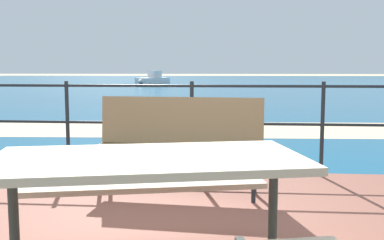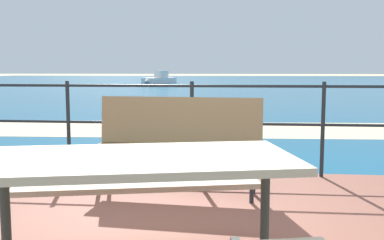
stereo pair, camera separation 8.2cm
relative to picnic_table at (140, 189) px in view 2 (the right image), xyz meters
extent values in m
cube|color=#145B84|center=(-0.03, 40.41, -0.65)|extent=(90.00, 90.00, 0.01)
cube|color=beige|center=(-0.03, 7.16, -0.65)|extent=(54.06, 5.11, 0.01)
cube|color=#BCAD93|center=(0.00, 0.00, 0.16)|extent=(1.72, 1.14, 0.04)
cube|color=#BCAD93|center=(-0.14, 0.58, -0.13)|extent=(1.60, 0.62, 0.04)
cylinder|color=#2D3833|center=(-0.65, -0.16, -0.22)|extent=(0.06, 0.06, 0.75)
cylinder|color=#2D3833|center=(0.65, 0.16, -0.22)|extent=(0.06, 0.06, 0.75)
cube|color=#8C704C|center=(-0.09, 1.99, -0.15)|extent=(1.66, 0.54, 0.04)
cube|color=#8C704C|center=(-0.07, 2.17, 0.11)|extent=(1.64, 0.21, 0.47)
cylinder|color=#1E2328|center=(-0.84, 1.91, -0.37)|extent=(0.04, 0.04, 0.45)
cylinder|color=#1E2328|center=(-0.81, 2.20, -0.37)|extent=(0.04, 0.04, 0.45)
cylinder|color=#1E2328|center=(0.63, 1.78, -0.37)|extent=(0.04, 0.04, 0.45)
cylinder|color=#1E2328|center=(0.66, 2.08, -0.37)|extent=(0.04, 0.04, 0.45)
cylinder|color=#1E2328|center=(-1.50, 2.87, -0.06)|extent=(0.04, 0.04, 1.07)
cylinder|color=#1E2328|center=(-0.03, 2.87, -0.06)|extent=(0.04, 0.04, 1.07)
cylinder|color=#1E2328|center=(1.45, 2.87, -0.06)|extent=(0.04, 0.04, 1.07)
cylinder|color=#1E2328|center=(-0.03, 2.87, 0.43)|extent=(5.90, 0.03, 0.03)
cylinder|color=#1E2328|center=(-0.03, 2.87, 0.00)|extent=(5.90, 0.03, 0.03)
cube|color=silver|center=(-6.46, 37.17, -0.38)|extent=(2.53, 4.50, 0.53)
cube|color=silver|center=(-6.36, 37.48, 0.19)|extent=(1.12, 1.63, 0.61)
cone|color=silver|center=(-7.20, 34.88, -0.38)|extent=(0.61, 0.62, 0.47)
camera|label=1|loc=(0.42, -2.23, 0.62)|focal=41.89mm
camera|label=2|loc=(0.50, -2.22, 0.62)|focal=41.89mm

